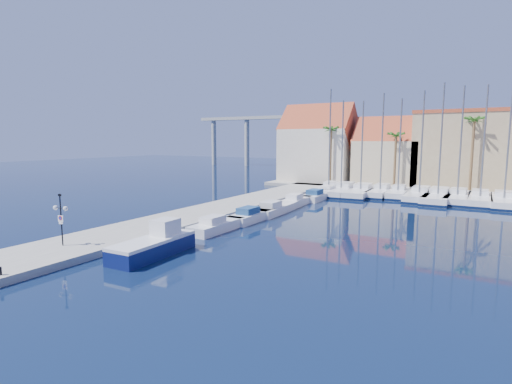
# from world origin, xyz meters

# --- Properties ---
(ground) EXTENTS (260.00, 260.00, 0.00)m
(ground) POSITION_xyz_m (0.00, 0.00, 0.00)
(ground) COLOR black
(ground) RESTS_ON ground
(quay_west) EXTENTS (6.00, 77.00, 0.50)m
(quay_west) POSITION_xyz_m (-9.00, 13.50, 0.25)
(quay_west) COLOR gray
(quay_west) RESTS_ON ground
(shore_north) EXTENTS (54.00, 16.00, 0.50)m
(shore_north) POSITION_xyz_m (10.00, 48.00, 0.25)
(shore_north) COLOR gray
(shore_north) RESTS_ON ground
(lamp_post) EXTENTS (1.22, 0.46, 3.61)m
(lamp_post) POSITION_xyz_m (-9.23, -3.05, 2.87)
(lamp_post) COLOR black
(lamp_post) RESTS_ON quay_west
(bollard) EXTENTS (0.18, 0.18, 0.45)m
(bollard) POSITION_xyz_m (-6.60, -8.53, 0.72)
(bollard) COLOR black
(bollard) RESTS_ON quay_west
(fishing_boat) EXTENTS (2.44, 6.59, 2.28)m
(fishing_boat) POSITION_xyz_m (-3.26, -0.34, 0.76)
(fishing_boat) COLOR #0D1751
(fishing_boat) RESTS_ON ground
(motorboat_west_0) EXTENTS (1.98, 5.99, 1.40)m
(motorboat_west_0) POSITION_xyz_m (-3.81, 7.52, 0.51)
(motorboat_west_0) COLOR white
(motorboat_west_0) RESTS_ON ground
(motorboat_west_1) EXTENTS (2.08, 6.29, 1.40)m
(motorboat_west_1) POSITION_xyz_m (-3.51, 12.78, 0.51)
(motorboat_west_1) COLOR white
(motorboat_west_1) RESTS_ON ground
(motorboat_west_2) EXTENTS (2.31, 6.76, 1.40)m
(motorboat_west_2) POSITION_xyz_m (-3.36, 17.08, 0.51)
(motorboat_west_2) COLOR white
(motorboat_west_2) RESTS_ON ground
(motorboat_west_3) EXTENTS (2.29, 6.32, 1.40)m
(motorboat_west_3) POSITION_xyz_m (-3.61, 23.47, 0.51)
(motorboat_west_3) COLOR white
(motorboat_west_3) RESTS_ON ground
(motorboat_west_4) EXTENTS (2.24, 6.82, 1.40)m
(motorboat_west_4) POSITION_xyz_m (-3.12, 28.73, 0.51)
(motorboat_west_4) COLOR white
(motorboat_west_4) RESTS_ON ground
(motorboat_west_5) EXTENTS (2.42, 7.19, 1.40)m
(motorboat_west_5) POSITION_xyz_m (-3.21, 33.70, 0.51)
(motorboat_west_5) COLOR white
(motorboat_west_5) RESTS_ON ground
(motorboat_west_6) EXTENTS (1.86, 5.31, 1.40)m
(motorboat_west_6) POSITION_xyz_m (-3.11, 37.48, 0.51)
(motorboat_west_6) COLOR white
(motorboat_west_6) RESTS_ON ground
(sailboat_0) EXTENTS (3.08, 9.04, 14.83)m
(sailboat_0) POSITION_xyz_m (-3.93, 36.05, 0.65)
(sailboat_0) COLOR white
(sailboat_0) RESTS_ON ground
(sailboat_1) EXTENTS (3.13, 11.53, 13.08)m
(sailboat_1) POSITION_xyz_m (-1.83, 35.57, 0.57)
(sailboat_1) COLOR white
(sailboat_1) RESTS_ON ground
(sailboat_2) EXTENTS (3.46, 11.24, 12.90)m
(sailboat_2) POSITION_xyz_m (0.94, 35.47, 0.57)
(sailboat_2) COLOR white
(sailboat_2) RESTS_ON ground
(sailboat_3) EXTENTS (2.47, 9.29, 13.89)m
(sailboat_3) POSITION_xyz_m (3.35, 36.48, 0.62)
(sailboat_3) COLOR white
(sailboat_3) RESTS_ON ground
(sailboat_4) EXTENTS (2.70, 8.69, 13.07)m
(sailboat_4) POSITION_xyz_m (5.67, 36.44, 0.62)
(sailboat_4) COLOR white
(sailboat_4) RESTS_ON ground
(sailboat_5) EXTENTS (2.84, 10.69, 13.84)m
(sailboat_5) POSITION_xyz_m (8.49, 35.76, 0.59)
(sailboat_5) COLOR white
(sailboat_5) RESTS_ON ground
(sailboat_6) EXTENTS (3.23, 11.75, 14.63)m
(sailboat_6) POSITION_xyz_m (10.73, 35.60, 0.59)
(sailboat_6) COLOR white
(sailboat_6) RESTS_ON ground
(sailboat_7) EXTENTS (2.85, 10.19, 14.20)m
(sailboat_7) POSITION_xyz_m (12.91, 35.90, 0.60)
(sailboat_7) COLOR white
(sailboat_7) RESTS_ON ground
(sailboat_8) EXTENTS (2.72, 9.90, 14.12)m
(sailboat_8) POSITION_xyz_m (15.36, 35.67, 0.61)
(sailboat_8) COLOR white
(sailboat_8) RESTS_ON ground
(sailboat_9) EXTENTS (2.77, 10.36, 14.16)m
(sailboat_9) POSITION_xyz_m (17.82, 35.51, 0.60)
(sailboat_9) COLOR white
(sailboat_9) RESTS_ON ground
(building_0) EXTENTS (12.30, 9.00, 13.50)m
(building_0) POSITION_xyz_m (-10.00, 47.00, 6.52)
(building_0) COLOR beige
(building_0) RESTS_ON shore_north
(building_1) EXTENTS (10.30, 8.00, 11.00)m
(building_1) POSITION_xyz_m (2.00, 47.00, 5.30)
(building_1) COLOR #C6B38B
(building_1) RESTS_ON shore_north
(building_2) EXTENTS (14.20, 10.20, 11.50)m
(building_2) POSITION_xyz_m (13.00, 48.00, 6.26)
(building_2) COLOR tan
(building_2) RESTS_ON shore_north
(palm_0) EXTENTS (2.60, 2.60, 10.15)m
(palm_0) POSITION_xyz_m (-6.00, 42.00, 9.08)
(palm_0) COLOR brown
(palm_0) RESTS_ON shore_north
(palm_1) EXTENTS (2.60, 2.60, 9.15)m
(palm_1) POSITION_xyz_m (4.00, 42.00, 8.14)
(palm_1) COLOR brown
(palm_1) RESTS_ON shore_north
(palm_2) EXTENTS (2.60, 2.60, 11.15)m
(palm_2) POSITION_xyz_m (14.00, 42.00, 10.02)
(palm_2) COLOR brown
(palm_2) RESTS_ON shore_north
(viaduct) EXTENTS (48.00, 2.20, 14.45)m
(viaduct) POSITION_xyz_m (-39.07, 82.00, 10.25)
(viaduct) COLOR #9E9E99
(viaduct) RESTS_ON ground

